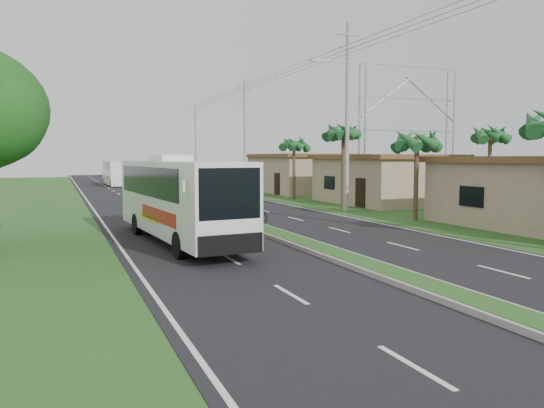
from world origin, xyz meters
name	(u,v)px	position (x,y,z in m)	size (l,w,h in m)	color
ground	(406,283)	(0.00, 0.00, 0.00)	(180.00, 180.00, 0.00)	#26531E
road_asphalt	(211,213)	(0.00, 20.00, 0.01)	(14.00, 160.00, 0.02)	black
median_strip	(211,211)	(0.00, 20.00, 0.10)	(1.20, 160.00, 0.18)	gray
lane_edge_left	(99,218)	(-6.70, 20.00, 0.00)	(0.12, 160.00, 0.01)	silver
lane_edge_right	(308,209)	(6.70, 20.00, 0.00)	(0.12, 160.00, 0.01)	silver
shop_mid	(383,179)	(14.00, 22.00, 1.86)	(7.60, 10.60, 3.67)	gray
shop_far	(304,173)	(14.00, 36.00, 1.93)	(8.60, 11.60, 3.82)	gray
palm_verge_b	(417,141)	(9.40, 12.00, 4.36)	(2.40, 2.40, 5.05)	#473321
palm_verge_c	(343,132)	(8.80, 19.00, 5.12)	(2.40, 2.40, 5.85)	#473321
palm_verge_d	(294,144)	(9.30, 28.00, 4.55)	(2.40, 2.40, 5.25)	#473321
palm_behind_shop	(490,135)	(17.50, 15.00, 4.93)	(2.40, 2.40, 5.65)	#473321
utility_pole_b	(347,114)	(8.47, 18.00, 6.26)	(3.20, 0.28, 12.00)	gray
utility_pole_c	(245,135)	(8.50, 38.00, 5.67)	(1.60, 0.28, 11.00)	gray
utility_pole_d	(196,143)	(8.50, 58.00, 5.42)	(1.60, 0.28, 10.50)	gray
billboard_lattice	(408,122)	(22.00, 30.00, 6.82)	(10.18, 1.18, 12.07)	gray
coach_bus_main	(178,194)	(-4.33, 9.35, 1.96)	(3.21, 11.18, 3.57)	white
coach_bus_far	(116,171)	(-2.06, 56.73, 1.74)	(2.40, 10.53, 3.06)	white
motorcyclist	(250,210)	(-0.02, 12.81, 0.85)	(1.93, 0.55, 2.38)	black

